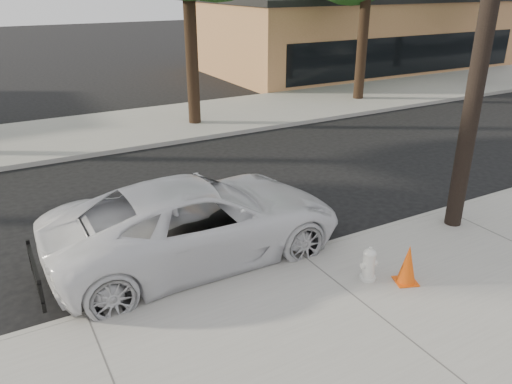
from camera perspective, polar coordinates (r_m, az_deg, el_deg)
ground at (r=11.41m, az=-1.05°, el=-2.90°), size 120.00×120.00×0.00m
near_sidewalk at (r=8.37m, az=13.42°, el=-13.64°), size 90.00×4.40×0.15m
far_sidewalk at (r=18.86m, az=-13.46°, el=7.27°), size 90.00×5.00×0.15m
curb_near at (r=9.79m, az=4.81°, el=-7.18°), size 90.00×0.12×0.16m
building_main at (r=32.72m, az=11.00°, el=17.35°), size 18.00×10.00×4.00m
police_cruiser at (r=9.55m, az=-6.65°, el=-3.24°), size 5.66×2.61×1.57m
fire_hydrant at (r=8.96m, az=12.77°, el=-8.12°), size 0.32×0.29×0.59m
traffic_cone at (r=9.02m, az=16.95°, el=-7.94°), size 0.48×0.48×0.72m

